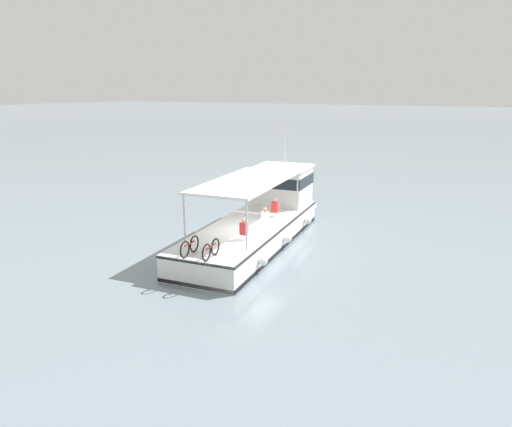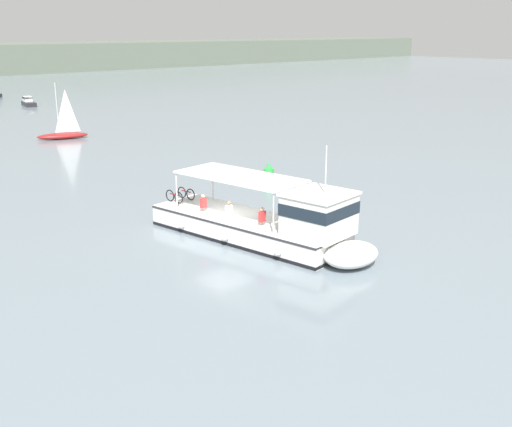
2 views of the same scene
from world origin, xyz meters
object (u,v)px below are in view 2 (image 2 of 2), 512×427
Objects in this scene: ferry_main at (272,225)px; motorboat_far_left at (28,102)px; sailboat_off_stern at (63,133)px; channel_buoy at (269,173)px.

ferry_main reaches higher than motorboat_far_left.
ferry_main is 67.09m from motorboat_far_left.
sailboat_off_stern is 3.86× the size of channel_buoy.
ferry_main is 3.44× the size of motorboat_far_left.
motorboat_far_left is 2.70× the size of channel_buoy.
sailboat_off_stern is 26.49m from channel_buoy.
sailboat_off_stern reaches higher than motorboat_far_left.
sailboat_off_stern is at bearing 78.97° from ferry_main.
ferry_main is 36.84m from sailboat_off_stern.
channel_buoy is at bearing -85.17° from sailboat_off_stern.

